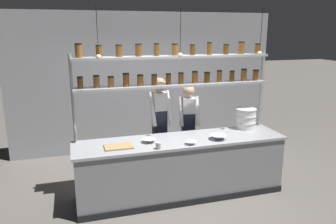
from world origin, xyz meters
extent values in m
plane|color=#5B5651|center=(0.00, 0.00, 0.00)|extent=(40.00, 40.00, 0.00)
cube|color=#939399|center=(0.00, 2.30, 1.45)|extent=(5.63, 0.12, 2.90)
cube|color=gray|center=(0.00, 0.00, 0.44)|extent=(3.17, 0.72, 0.88)
cube|color=#999BA0|center=(0.00, 0.00, 0.90)|extent=(3.23, 0.76, 0.04)
cube|color=black|center=(0.00, -0.36, 0.05)|extent=(3.17, 0.03, 0.10)
cylinder|color=#999BA0|center=(-1.54, 0.33, 1.11)|extent=(0.04, 0.04, 2.21)
cylinder|color=#999BA0|center=(1.54, 0.33, 1.11)|extent=(0.04, 0.04, 2.21)
cube|color=#999BA0|center=(0.00, 0.33, 1.70)|extent=(3.07, 0.28, 0.04)
cylinder|color=#513314|center=(-1.42, 0.33, 1.79)|extent=(0.08, 0.08, 0.15)
cylinder|color=black|center=(-1.42, 0.33, 1.88)|extent=(0.08, 0.08, 0.02)
cylinder|color=brown|center=(-1.19, 0.33, 1.80)|extent=(0.09, 0.09, 0.16)
cylinder|color=black|center=(-1.19, 0.33, 1.89)|extent=(0.09, 0.09, 0.02)
cylinder|color=brown|center=(-0.98, 0.33, 1.79)|extent=(0.09, 0.09, 0.14)
cylinder|color=black|center=(-0.98, 0.33, 1.87)|extent=(0.09, 0.09, 0.02)
cylinder|color=brown|center=(-0.76, 0.33, 1.80)|extent=(0.10, 0.10, 0.18)
cylinder|color=black|center=(-0.76, 0.33, 1.90)|extent=(0.10, 0.10, 0.02)
cylinder|color=brown|center=(-0.54, 0.33, 1.79)|extent=(0.10, 0.10, 0.15)
cylinder|color=black|center=(-0.54, 0.33, 1.87)|extent=(0.10, 0.10, 0.02)
cylinder|color=#513314|center=(-0.33, 0.33, 1.79)|extent=(0.09, 0.09, 0.14)
cylinder|color=black|center=(-0.33, 0.33, 1.87)|extent=(0.09, 0.09, 0.02)
cylinder|color=#513314|center=(-0.10, 0.33, 1.79)|extent=(0.08, 0.08, 0.15)
cylinder|color=black|center=(-0.10, 0.33, 1.88)|extent=(0.08, 0.08, 0.02)
cylinder|color=brown|center=(0.10, 0.33, 1.79)|extent=(0.08, 0.08, 0.16)
cylinder|color=black|center=(0.10, 0.33, 1.88)|extent=(0.09, 0.09, 0.02)
cylinder|color=brown|center=(0.33, 0.33, 1.80)|extent=(0.09, 0.09, 0.17)
cylinder|color=black|center=(0.33, 0.33, 1.90)|extent=(0.10, 0.10, 0.02)
cylinder|color=#513314|center=(0.54, 0.33, 1.79)|extent=(0.09, 0.09, 0.15)
cylinder|color=black|center=(0.54, 0.33, 1.88)|extent=(0.09, 0.09, 0.02)
cylinder|color=brown|center=(0.76, 0.33, 1.80)|extent=(0.08, 0.08, 0.17)
cylinder|color=black|center=(0.76, 0.33, 1.89)|extent=(0.08, 0.08, 0.02)
cylinder|color=#513314|center=(0.98, 0.33, 1.79)|extent=(0.08, 0.08, 0.15)
cylinder|color=black|center=(0.98, 0.33, 1.88)|extent=(0.08, 0.08, 0.02)
cylinder|color=brown|center=(1.20, 0.33, 1.80)|extent=(0.09, 0.09, 0.18)
cylinder|color=black|center=(1.20, 0.33, 1.90)|extent=(0.10, 0.10, 0.02)
cylinder|color=brown|center=(1.42, 0.33, 1.79)|extent=(0.10, 0.10, 0.15)
cylinder|color=black|center=(1.42, 0.33, 1.88)|extent=(0.10, 0.10, 0.02)
cube|color=#999BA0|center=(0.00, 0.33, 2.14)|extent=(3.07, 0.28, 0.04)
cylinder|color=brown|center=(-1.41, 0.33, 2.24)|extent=(0.10, 0.10, 0.18)
cylinder|color=black|center=(-1.41, 0.33, 2.34)|extent=(0.10, 0.10, 0.02)
cylinder|color=brown|center=(-1.13, 0.33, 2.23)|extent=(0.09, 0.09, 0.15)
cylinder|color=black|center=(-1.13, 0.33, 2.32)|extent=(0.09, 0.09, 0.02)
cylinder|color=brown|center=(-0.85, 0.33, 2.23)|extent=(0.10, 0.10, 0.16)
cylinder|color=black|center=(-0.85, 0.33, 2.32)|extent=(0.10, 0.10, 0.02)
cylinder|color=brown|center=(-0.56, 0.33, 2.24)|extent=(0.10, 0.10, 0.17)
cylinder|color=black|center=(-0.56, 0.33, 2.33)|extent=(0.10, 0.10, 0.02)
cylinder|color=brown|center=(-0.28, 0.33, 2.24)|extent=(0.08, 0.08, 0.17)
cylinder|color=black|center=(-0.28, 0.33, 2.33)|extent=(0.08, 0.08, 0.02)
cylinder|color=brown|center=(0.00, 0.33, 2.23)|extent=(0.09, 0.09, 0.16)
cylinder|color=black|center=(0.00, 0.33, 2.32)|extent=(0.10, 0.10, 0.02)
cylinder|color=#513314|center=(0.29, 0.33, 2.23)|extent=(0.08, 0.08, 0.15)
cylinder|color=black|center=(0.29, 0.33, 2.31)|extent=(0.09, 0.09, 0.02)
cylinder|color=brown|center=(0.57, 0.33, 2.24)|extent=(0.08, 0.08, 0.18)
cylinder|color=black|center=(0.57, 0.33, 2.34)|extent=(0.08, 0.08, 0.02)
cylinder|color=#513314|center=(0.85, 0.33, 2.23)|extent=(0.09, 0.09, 0.15)
cylinder|color=black|center=(0.85, 0.33, 2.31)|extent=(0.09, 0.09, 0.02)
cylinder|color=brown|center=(1.12, 0.33, 2.24)|extent=(0.10, 0.10, 0.18)
cylinder|color=black|center=(1.12, 0.33, 2.34)|extent=(0.10, 0.10, 0.02)
cylinder|color=brown|center=(1.42, 0.33, 2.23)|extent=(0.09, 0.09, 0.14)
cylinder|color=black|center=(1.42, 0.33, 2.31)|extent=(0.09, 0.09, 0.02)
cylinder|color=black|center=(-0.23, 0.67, 0.43)|extent=(0.11, 0.11, 0.85)
cylinder|color=black|center=(-0.07, 0.69, 0.43)|extent=(0.11, 0.11, 0.85)
cube|color=#232838|center=(-0.15, 0.68, 1.04)|extent=(0.24, 0.19, 0.37)
cube|color=white|center=(-0.15, 0.68, 1.38)|extent=(0.24, 0.20, 0.30)
sphere|color=#A37A5B|center=(-0.15, 0.68, 1.66)|extent=(0.23, 0.23, 0.23)
cylinder|color=white|center=(-0.29, 0.60, 1.27)|extent=(0.09, 0.26, 0.56)
cylinder|color=white|center=(0.00, 0.63, 1.27)|extent=(0.09, 0.26, 0.56)
cylinder|color=black|center=(0.32, 0.79, 0.39)|extent=(0.11, 0.11, 0.78)
cylinder|color=black|center=(0.48, 0.76, 0.39)|extent=(0.11, 0.11, 0.78)
cube|color=#232838|center=(0.40, 0.77, 0.94)|extent=(0.24, 0.20, 0.34)
cube|color=white|center=(0.40, 0.77, 1.25)|extent=(0.24, 0.21, 0.27)
sphere|color=tan|center=(0.40, 0.77, 1.51)|extent=(0.20, 0.20, 0.20)
cylinder|color=white|center=(0.25, 0.74, 1.16)|extent=(0.10, 0.25, 0.51)
cylinder|color=white|center=(0.53, 0.69, 1.16)|extent=(0.10, 0.25, 0.51)
cylinder|color=white|center=(1.23, 0.25, 0.97)|extent=(0.33, 0.33, 0.10)
cylinder|color=silver|center=(1.23, 0.25, 1.03)|extent=(0.34, 0.34, 0.01)
cylinder|color=white|center=(1.23, 0.25, 1.08)|extent=(0.33, 0.33, 0.10)
cylinder|color=silver|center=(1.23, 0.25, 1.14)|extent=(0.34, 0.34, 0.01)
cylinder|color=white|center=(1.23, 0.25, 1.19)|extent=(0.33, 0.33, 0.10)
cylinder|color=silver|center=(1.23, 0.25, 1.25)|extent=(0.34, 0.34, 0.01)
cube|color=#A88456|center=(-0.96, -0.09, 0.93)|extent=(0.40, 0.26, 0.02)
cylinder|color=white|center=(0.06, -0.26, 0.93)|extent=(0.07, 0.07, 0.01)
cone|color=white|center=(0.06, -0.26, 0.94)|extent=(0.16, 0.16, 0.04)
cylinder|color=#B2B7BC|center=(0.54, -0.17, 0.93)|extent=(0.12, 0.12, 0.01)
cone|color=#B2B7BC|center=(0.54, -0.17, 0.96)|extent=(0.26, 0.26, 0.07)
cylinder|color=silver|center=(-0.50, 0.00, 0.93)|extent=(0.09, 0.09, 0.01)
cone|color=silver|center=(-0.50, 0.00, 0.95)|extent=(0.20, 0.20, 0.06)
cylinder|color=#B2B7BC|center=(-0.44, -0.31, 0.97)|extent=(0.08, 0.08, 0.10)
cylinder|color=black|center=(-1.17, 0.00, 2.52)|extent=(0.01, 0.01, 0.66)
sphere|color=#F9E5B2|center=(-1.17, 0.00, 2.18)|extent=(0.07, 0.07, 0.07)
cylinder|color=black|center=(-0.02, 0.00, 2.52)|extent=(0.01, 0.01, 0.66)
sphere|color=#F9E5B2|center=(-0.02, 0.00, 2.18)|extent=(0.07, 0.07, 0.07)
cylinder|color=black|center=(1.26, 0.00, 2.52)|extent=(0.01, 0.01, 0.66)
sphere|color=#F9E5B2|center=(1.26, 0.00, 2.18)|extent=(0.07, 0.07, 0.07)
camera|label=1|loc=(-1.53, -4.47, 2.53)|focal=35.00mm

